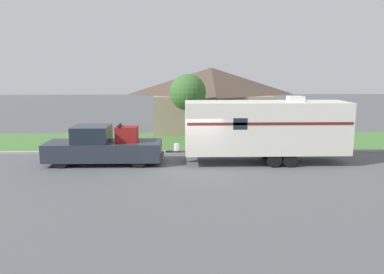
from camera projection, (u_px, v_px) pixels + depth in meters
The scene contains 8 objects.
ground_plane at pixel (198, 169), 18.57m from camera, with size 120.00×120.00×0.00m, color #515456.
curb_strip at pixel (195, 152), 22.25m from camera, with size 80.00×0.30×0.14m.
lawn_strip at pixel (193, 141), 25.85m from camera, with size 80.00×7.00×0.03m.
house_across_street at pixel (211, 98), 30.87m from camera, with size 9.80×7.02×5.08m.
pickup_truck at pixel (103, 147), 19.51m from camera, with size 6.06×2.04×2.09m.
travel_trailer at pixel (266, 127), 19.57m from camera, with size 9.45×2.29×3.52m.
mailbox at pixel (328, 134), 23.04m from camera, with size 0.48×0.20×1.26m.
tree_in_yard at pixel (188, 93), 24.71m from camera, with size 2.41×2.41×4.62m.
Camera 1 is at (-0.78, -17.99, 4.80)m, focal length 35.00 mm.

